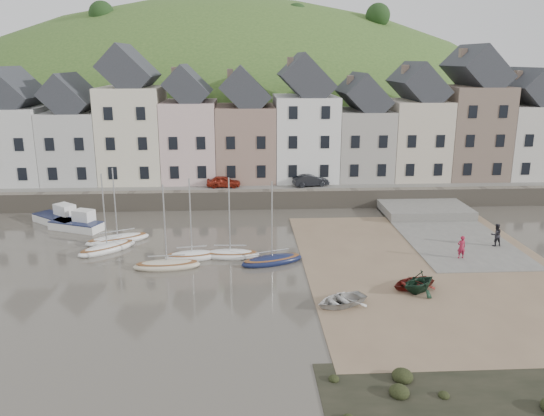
{
  "coord_description": "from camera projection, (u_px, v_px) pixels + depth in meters",
  "views": [
    {
      "loc": [
        -2.25,
        -35.5,
        14.37
      ],
      "look_at": [
        0.0,
        6.0,
        3.0
      ],
      "focal_mm": 36.18,
      "sensor_mm": 36.0,
      "label": 1
    }
  ],
  "objects": [
    {
      "name": "shore_rocks",
      "position": [
        475.0,
        398.0,
        23.84
      ],
      "size": [
        14.0,
        6.0,
        0.66
      ],
      "color": "black",
      "rests_on": "ground"
    },
    {
      "name": "townhouse_terrace",
      "position": [
        279.0,
        126.0,
        59.38
      ],
      "size": [
        61.05,
        8.0,
        13.93
      ],
      "color": "silver",
      "rests_on": "quay_land"
    },
    {
      "name": "quay_street",
      "position": [
        265.0,
        185.0,
        57.44
      ],
      "size": [
        70.0,
        7.0,
        0.1
      ],
      "primitive_type": "cube",
      "color": "slate",
      "rests_on": "quay_land"
    },
    {
      "name": "rowboat_red",
      "position": [
        412.0,
        283.0,
        35.33
      ],
      "size": [
        3.6,
        3.16,
        0.62
      ],
      "primitive_type": "imported",
      "rotation": [
        0.0,
        0.0,
        -1.16
      ],
      "color": "maroon",
      "rests_on": "beach"
    },
    {
      "name": "person_red",
      "position": [
        461.0,
        247.0,
        40.24
      ],
      "size": [
        0.66,
        0.47,
        1.72
      ],
      "primitive_type": "imported",
      "rotation": [
        0.0,
        0.0,
        3.24
      ],
      "color": "maroon",
      "rests_on": "slipway"
    },
    {
      "name": "quay_land",
      "position": [
        261.0,
        171.0,
        68.72
      ],
      "size": [
        90.0,
        30.0,
        1.5
      ],
      "primitive_type": "cube",
      "color": "#395923",
      "rests_on": "ground"
    },
    {
      "name": "hillside",
      "position": [
        229.0,
        241.0,
        100.37
      ],
      "size": [
        134.4,
        84.0,
        84.0
      ],
      "color": "#395923",
      "rests_on": "ground"
    },
    {
      "name": "motorboat_2",
      "position": [
        59.0,
        218.0,
        49.1
      ],
      "size": [
        5.13,
        4.72,
        1.7
      ],
      "color": "white",
      "rests_on": "ground"
    },
    {
      "name": "slipway",
      "position": [
        447.0,
        233.0,
        46.57
      ],
      "size": [
        8.0,
        18.0,
        0.12
      ],
      "primitive_type": "cube",
      "color": "slate",
      "rests_on": "ground"
    },
    {
      "name": "beach",
      "position": [
        432.0,
        269.0,
        38.67
      ],
      "size": [
        18.0,
        26.0,
        0.06
      ],
      "primitive_type": "cube",
      "color": "#7B634B",
      "rests_on": "ground"
    },
    {
      "name": "sailboat_2",
      "position": [
        167.0,
        265.0,
        38.76
      ],
      "size": [
        4.83,
        1.92,
        6.32
      ],
      "color": "beige",
      "rests_on": "ground"
    },
    {
      "name": "motorboat_0",
      "position": [
        78.0,
        223.0,
        47.43
      ],
      "size": [
        4.95,
        3.4,
        1.7
      ],
      "color": "white",
      "rests_on": "ground"
    },
    {
      "name": "car_left",
      "position": [
        224.0,
        182.0,
        56.08
      ],
      "size": [
        3.51,
        1.57,
        1.17
      ],
      "primitive_type": "imported",
      "rotation": [
        0.0,
        0.0,
        1.51
      ],
      "color": "maroon",
      "rests_on": "quay_street"
    },
    {
      "name": "sailboat_0",
      "position": [
        118.0,
        239.0,
        44.3
      ],
      "size": [
        5.29,
        3.56,
        6.32
      ],
      "color": "white",
      "rests_on": "ground"
    },
    {
      "name": "rowboat_green",
      "position": [
        419.0,
        282.0,
        34.54
      ],
      "size": [
        3.55,
        3.44,
        1.43
      ],
      "primitive_type": "imported",
      "rotation": [
        0.0,
        0.0,
        -0.99
      ],
      "color": "black",
      "rests_on": "beach"
    },
    {
      "name": "ground",
      "position": [
        277.0,
        272.0,
        38.1
      ],
      "size": [
        160.0,
        160.0,
        0.0
      ],
      "primitive_type": "plane",
      "color": "#4B443A",
      "rests_on": "ground"
    },
    {
      "name": "sailboat_4",
      "position": [
        230.0,
        254.0,
        40.88
      ],
      "size": [
        4.45,
        1.74,
        6.32
      ],
      "color": "white",
      "rests_on": "ground"
    },
    {
      "name": "rowboat_white",
      "position": [
        341.0,
        300.0,
        32.79
      ],
      "size": [
        3.95,
        3.52,
        0.67
      ],
      "primitive_type": "imported",
      "rotation": [
        0.0,
        0.0,
        -1.12
      ],
      "color": "silver",
      "rests_on": "beach"
    },
    {
      "name": "sailboat_5",
      "position": [
        272.0,
        260.0,
        39.67
      ],
      "size": [
        4.96,
        2.98,
        6.32
      ],
      "color": "#131B3E",
      "rests_on": "ground"
    },
    {
      "name": "person_dark",
      "position": [
        496.0,
        235.0,
        42.91
      ],
      "size": [
        0.93,
        0.76,
        1.8
      ],
      "primitive_type": "imported",
      "rotation": [
        0.0,
        0.0,
        3.23
      ],
      "color": "#232127",
      "rests_on": "slipway"
    },
    {
      "name": "sailboat_1",
      "position": [
        107.0,
        248.0,
        42.2
      ],
      "size": [
        4.58,
        4.28,
        6.32
      ],
      "color": "white",
      "rests_on": "ground"
    },
    {
      "name": "sailboat_3",
      "position": [
        192.0,
        255.0,
        40.57
      ],
      "size": [
        4.2,
        2.1,
        6.32
      ],
      "color": "white",
      "rests_on": "ground"
    },
    {
      "name": "car_right",
      "position": [
        311.0,
        180.0,
        56.55
      ],
      "size": [
        3.86,
        2.0,
        1.21
      ],
      "primitive_type": "imported",
      "rotation": [
        0.0,
        0.0,
        1.77
      ],
      "color": "black",
      "rests_on": "quay_street"
    },
    {
      "name": "seawall",
      "position": [
        266.0,
        199.0,
        54.24
      ],
      "size": [
        70.0,
        1.2,
        1.8
      ],
      "primitive_type": "cube",
      "color": "slate",
      "rests_on": "ground"
    }
  ]
}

